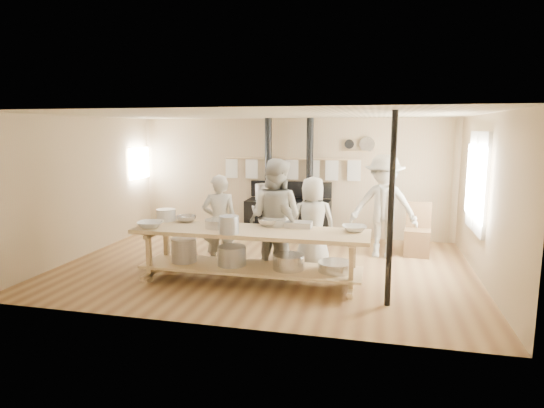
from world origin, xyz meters
name	(u,v)px	position (x,y,z in m)	size (l,w,h in m)	color
ground	(265,266)	(0.00, 0.00, 0.00)	(7.00, 7.00, 0.00)	brown
room_shell	(264,173)	(0.00, 0.00, 1.62)	(7.00, 7.00, 7.00)	tan
window_right	(478,182)	(3.47, 0.60, 1.50)	(0.09, 1.50, 1.65)	beige
left_opening	(139,163)	(-3.45, 2.00, 1.60)	(0.00, 0.90, 0.90)	white
stove	(288,215)	(-0.01, 2.12, 0.52)	(1.90, 0.75, 2.60)	black
towel_rail	(291,166)	(0.00, 2.40, 1.56)	(3.00, 0.04, 0.47)	tan
back_wall_shelf	(359,146)	(1.46, 2.43, 2.00)	(0.63, 0.14, 0.32)	tan
prep_table	(250,250)	(-0.01, -0.90, 0.52)	(3.60, 0.90, 0.85)	tan
support_post	(391,211)	(2.05, -1.35, 1.30)	(0.08, 0.08, 2.60)	black
cook_far_left	(220,222)	(-0.71, -0.29, 0.81)	(0.59, 0.39, 1.62)	#ABA798
cook_left	(275,217)	(0.27, -0.37, 0.95)	(0.92, 0.72, 1.90)	#ABA798
cook_center	(313,223)	(0.82, 0.09, 0.79)	(0.77, 0.50, 1.58)	#ABA798
cook_right	(273,226)	(0.26, -0.44, 0.83)	(0.97, 0.40, 1.66)	#ABA798
cook_by_window	(384,206)	(1.99, 1.09, 0.96)	(1.23, 0.71, 1.91)	#ABA798
chair	(417,240)	(2.63, 1.36, 0.29)	(0.51, 0.51, 0.99)	#4F391F
bowl_white_a	(151,224)	(-1.55, -1.11, 0.90)	(0.39, 0.39, 0.10)	white
bowl_steel_a	(186,219)	(-1.19, -0.57, 0.90)	(0.33, 0.33, 0.10)	silver
bowl_white_b	(354,228)	(1.55, -0.67, 0.89)	(0.36, 0.36, 0.09)	white
bowl_steel_b	(270,222)	(0.23, -0.57, 0.91)	(0.38, 0.38, 0.12)	silver
roasting_pan	(299,224)	(0.69, -0.57, 0.90)	(0.41, 0.27, 0.09)	#B2B2B7
mixing_bowl_large	(218,223)	(-0.52, -0.88, 0.92)	(0.41, 0.41, 0.13)	silver
bucket_galv	(229,225)	(-0.22, -1.23, 0.98)	(0.28, 0.28, 0.26)	gray
deep_bowl_enamel	(166,215)	(-1.55, -0.57, 0.95)	(0.31, 0.31, 0.20)	white
pitcher	(229,225)	(-0.23, -1.23, 0.98)	(0.16, 0.16, 0.25)	white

